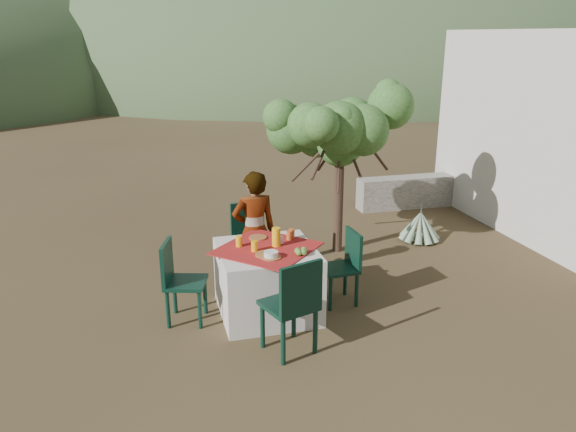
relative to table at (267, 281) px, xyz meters
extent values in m
plane|color=#362818|center=(0.08, -0.17, -0.38)|extent=(160.00, 160.00, 0.00)
cube|color=beige|center=(0.00, 0.00, 0.00)|extent=(1.02, 1.02, 0.75)
cube|color=maroon|center=(0.00, 0.00, 0.38)|extent=(1.30, 1.30, 0.01)
cylinder|color=black|center=(-0.11, 0.72, -0.14)|extent=(0.05, 0.05, 0.47)
cylinder|color=black|center=(0.25, 0.78, -0.14)|extent=(0.05, 0.05, 0.47)
cylinder|color=black|center=(-0.17, 1.07, -0.14)|extent=(0.05, 0.05, 0.47)
cylinder|color=black|center=(0.19, 1.13, -0.14)|extent=(0.05, 0.05, 0.47)
cube|color=black|center=(0.04, 0.93, 0.09)|extent=(0.51, 0.51, 0.04)
cube|color=black|center=(0.01, 1.12, 0.34)|extent=(0.44, 0.12, 0.46)
cylinder|color=black|center=(0.14, -0.58, -0.14)|extent=(0.05, 0.05, 0.48)
cylinder|color=black|center=(-0.21, -0.70, -0.14)|extent=(0.05, 0.05, 0.48)
cylinder|color=black|center=(0.26, -0.93, -0.14)|extent=(0.05, 0.05, 0.48)
cylinder|color=black|center=(-0.09, -1.05, -0.14)|extent=(0.05, 0.05, 0.48)
cube|color=black|center=(0.02, -0.82, 0.10)|extent=(0.57, 0.57, 0.04)
cube|color=black|center=(0.09, -1.01, 0.36)|extent=(0.44, 0.19, 0.47)
cylinder|color=black|center=(-0.76, -0.17, -0.16)|extent=(0.04, 0.04, 0.44)
cylinder|color=black|center=(-0.66, 0.15, -0.16)|extent=(0.04, 0.04, 0.44)
cylinder|color=black|center=(-1.08, -0.08, -0.16)|extent=(0.04, 0.04, 0.44)
cylinder|color=black|center=(-0.98, 0.24, -0.16)|extent=(0.04, 0.04, 0.44)
cube|color=black|center=(-0.87, 0.04, 0.06)|extent=(0.51, 0.51, 0.04)
cube|color=black|center=(-1.05, 0.09, 0.30)|extent=(0.15, 0.41, 0.43)
cylinder|color=black|center=(0.66, 0.17, -0.17)|extent=(0.04, 0.04, 0.42)
cylinder|color=black|center=(0.68, -0.14, -0.17)|extent=(0.04, 0.04, 0.42)
cylinder|color=black|center=(0.98, 0.19, -0.17)|extent=(0.04, 0.04, 0.42)
cylinder|color=black|center=(1.00, -0.13, -0.17)|extent=(0.04, 0.04, 0.42)
cube|color=black|center=(0.83, 0.02, 0.04)|extent=(0.41, 0.41, 0.04)
cube|color=black|center=(1.01, 0.03, 0.26)|extent=(0.06, 0.39, 0.41)
imported|color=#8C6651|center=(0.00, 0.66, 0.34)|extent=(0.56, 0.39, 1.45)
cylinder|color=#432C21|center=(1.37, 1.56, 0.39)|extent=(0.13, 0.13, 1.54)
sphere|color=#295820|center=(1.37, 1.56, 1.16)|extent=(0.66, 0.66, 0.66)
sphere|color=#295820|center=(1.98, 1.56, 1.32)|extent=(0.62, 0.62, 0.62)
sphere|color=#295820|center=(0.82, 1.67, 1.27)|extent=(0.57, 0.57, 0.57)
sphere|color=#295820|center=(1.48, 2.17, 1.38)|extent=(0.59, 0.59, 0.59)
sphere|color=#295820|center=(1.43, 1.01, 1.21)|extent=(0.53, 0.53, 0.53)
sphere|color=gray|center=(2.69, 1.63, -0.34)|extent=(0.20, 0.20, 0.20)
cone|color=gray|center=(2.69, 1.63, -0.08)|extent=(0.11, 0.11, 0.58)
cone|color=gray|center=(2.82, 1.60, -0.15)|extent=(0.35, 0.17, 0.49)
cone|color=gray|center=(2.81, 1.68, -0.15)|extent=(0.34, 0.21, 0.50)
cone|color=gray|center=(2.76, 1.74, -0.15)|extent=(0.24, 0.32, 0.50)
cone|color=gray|center=(2.68, 1.76, -0.15)|extent=(0.13, 0.35, 0.49)
cone|color=gray|center=(2.61, 1.73, -0.15)|extent=(0.28, 0.30, 0.51)
cone|color=gray|center=(2.56, 1.66, -0.15)|extent=(0.35, 0.17, 0.49)
cone|color=gray|center=(2.57, 1.58, -0.15)|extent=(0.34, 0.21, 0.50)
cone|color=gray|center=(2.63, 1.52, -0.15)|extent=(0.24, 0.32, 0.50)
cone|color=gray|center=(2.70, 1.50, -0.15)|extent=(0.13, 0.35, 0.49)
cone|color=gray|center=(2.78, 1.53, -0.15)|extent=(0.28, 0.30, 0.51)
cube|color=gray|center=(3.68, 3.23, -0.10)|extent=(2.60, 0.35, 0.55)
ellipsoid|color=#354929|center=(12.08, 35.83, -0.38)|extent=(48.00, 48.00, 20.00)
ellipsoid|color=slate|center=(-3.92, 51.83, -0.38)|extent=(60.00, 60.00, 24.00)
ellipsoid|color=slate|center=(28.08, 45.83, -0.38)|extent=(36.00, 36.00, 14.00)
cylinder|color=brown|center=(-0.03, 0.32, 0.39)|extent=(0.20, 0.20, 0.01)
cylinder|color=brown|center=(-0.05, -0.20, 0.39)|extent=(0.23, 0.23, 0.01)
cylinder|color=#FFAC10|center=(-0.28, 0.12, 0.44)|extent=(0.07, 0.07, 0.11)
cylinder|color=#FFAC10|center=(-0.14, -0.06, 0.44)|extent=(0.07, 0.07, 0.11)
cylinder|color=#FFAC10|center=(0.11, 0.03, 0.48)|extent=(0.09, 0.09, 0.20)
cylinder|color=brown|center=(-0.02, -0.28, 0.39)|extent=(0.21, 0.21, 0.01)
cylinder|color=silver|center=(-0.02, -0.28, 0.42)|extent=(0.15, 0.15, 0.05)
cylinder|color=#BF5721|center=(0.30, 0.18, 0.43)|extent=(0.06, 0.06, 0.10)
cylinder|color=#BF5721|center=(0.34, 0.23, 0.43)|extent=(0.07, 0.07, 0.10)
cube|color=silver|center=(0.17, 0.08, 0.42)|extent=(0.07, 0.05, 0.08)
sphere|color=#55802E|center=(0.27, -0.25, 0.42)|extent=(0.07, 0.07, 0.07)
sphere|color=#55802E|center=(0.34, -0.24, 0.42)|extent=(0.07, 0.07, 0.07)
sphere|color=#55802E|center=(0.32, -0.30, 0.42)|extent=(0.07, 0.07, 0.07)
sphere|color=#55802E|center=(0.27, -0.30, 0.42)|extent=(0.07, 0.07, 0.07)
camera|label=1|loc=(-1.22, -5.45, 2.55)|focal=35.00mm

